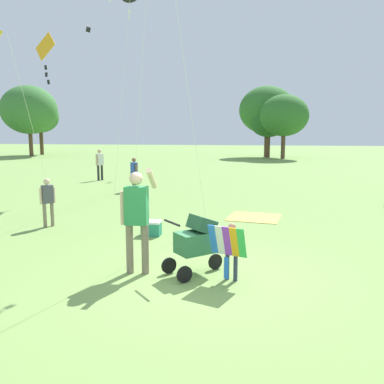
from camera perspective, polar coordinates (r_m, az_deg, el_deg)
The scene contains 11 objects.
ground_plane at distance 6.92m, azimuth 1.87°, elevation -12.09°, with size 120.00×120.00×0.00m, color #75994C.
treeline_distant at distance 37.58m, azimuth -4.40°, elevation 11.10°, with size 27.91×6.85×6.54m.
child_with_butterfly_kite at distance 6.66m, azimuth 5.47°, elevation -7.56°, with size 0.64×0.46×0.97m.
person_adult_flyer at distance 6.94m, azimuth -7.80°, elevation -2.95°, with size 0.57×0.55×1.85m.
stroller at distance 6.96m, azimuth 0.65°, elevation -6.71°, with size 1.02×0.93×1.03m.
kite_orange_delta at distance 13.91m, azimuth -20.07°, elevation 18.17°, with size 0.94×2.62×5.50m.
person_red_shirt at distance 10.94m, azimuth -19.70°, elevation -0.85°, with size 0.30×0.31×1.25m.
person_sitting_far at distance 16.54m, azimuth -8.17°, elevation 2.88°, with size 0.33×0.33×1.35m.
person_couple_left at distance 20.39m, azimuth -12.88°, elevation 4.14°, with size 0.33×0.45×1.53m.
picnic_blanket at distance 11.61m, azimuth 8.75°, elevation -3.55°, with size 1.42×1.35×0.02m, color gold.
cooler_box at distance 9.60m, azimuth -5.76°, elevation -5.08°, with size 0.45×0.33×0.35m.
Camera 1 is at (0.72, -6.43, 2.46)m, focal length 37.80 mm.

